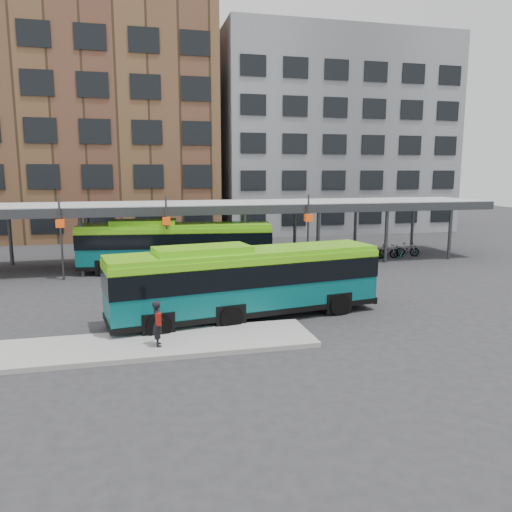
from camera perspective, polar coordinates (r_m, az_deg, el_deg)
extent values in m
plane|color=#28282B|center=(22.03, -0.46, -6.82)|extent=(120.00, 120.00, 0.00)
cube|color=gray|center=(18.63, -15.20, -10.00)|extent=(14.00, 3.00, 0.18)
cube|color=#999B9E|center=(33.99, -5.52, 5.82)|extent=(40.00, 6.00, 0.35)
cube|color=#383A3D|center=(31.04, -4.71, 5.19)|extent=(40.00, 0.15, 0.55)
cylinder|color=#383A3D|center=(37.23, -26.27, 1.95)|extent=(0.24, 0.24, 3.80)
cylinder|color=#383A3D|center=(31.53, -19.32, 1.18)|extent=(0.24, 0.24, 3.80)
cylinder|color=#383A3D|center=(36.46, -18.59, 2.30)|extent=(0.24, 0.24, 3.80)
cylinder|color=#383A3D|center=(31.42, -10.22, 1.55)|extent=(0.24, 0.24, 3.80)
cylinder|color=#383A3D|center=(36.37, -10.72, 2.62)|extent=(0.24, 0.24, 3.80)
cylinder|color=#383A3D|center=(32.10, -1.28, 1.87)|extent=(0.24, 0.24, 3.80)
cylinder|color=#383A3D|center=(36.96, -2.95, 2.89)|extent=(0.24, 0.24, 3.80)
cylinder|color=#383A3D|center=(33.52, 7.10, 2.13)|extent=(0.24, 0.24, 3.80)
cylinder|color=#383A3D|center=(38.20, 4.45, 3.09)|extent=(0.24, 0.24, 3.80)
cylinder|color=#383A3D|center=(35.60, 14.66, 2.32)|extent=(0.24, 0.24, 3.80)
cylinder|color=#383A3D|center=(40.04, 11.28, 3.23)|extent=(0.24, 0.24, 3.80)
cylinder|color=#383A3D|center=(38.22, 21.28, 2.46)|extent=(0.24, 0.24, 3.80)
cylinder|color=#383A3D|center=(42.38, 17.43, 3.32)|extent=(0.24, 0.24, 3.80)
cylinder|color=#383A3D|center=(30.79, -21.37, 1.81)|extent=(0.12, 0.12, 4.80)
cube|color=#D8450C|center=(30.69, -21.47, 3.48)|extent=(0.45, 0.45, 0.45)
cylinder|color=#383A3D|center=(30.56, -10.15, 2.27)|extent=(0.12, 0.12, 4.80)
cube|color=#D8450C|center=(30.46, -10.20, 3.95)|extent=(0.45, 0.45, 0.45)
cylinder|color=#383A3D|center=(32.37, 5.97, 2.78)|extent=(0.12, 0.12, 4.80)
cube|color=#D8450C|center=(32.28, 5.99, 4.36)|extent=(0.45, 0.45, 0.45)
cube|color=brown|center=(53.03, -19.86, 14.24)|extent=(26.00, 14.00, 22.00)
cube|color=slate|center=(56.67, 8.13, 13.35)|extent=(24.00, 14.00, 20.00)
cube|color=#075557|center=(21.33, -1.06, -3.06)|extent=(11.90, 4.29, 2.43)
cube|color=black|center=(21.23, -1.06, -1.78)|extent=(11.96, 4.35, 0.92)
cube|color=#63C013|center=(21.08, -1.07, 0.42)|extent=(11.88, 4.19, 0.19)
cube|color=#63C013|center=(20.41, -6.14, 0.62)|extent=(4.12, 2.36, 0.34)
cube|color=black|center=(21.60, -1.05, -5.90)|extent=(11.96, 4.35, 0.23)
cylinder|color=black|center=(22.30, 9.46, -5.45)|extent=(1.01, 0.45, 0.97)
cylinder|color=black|center=(24.26, 6.45, -4.14)|extent=(1.01, 0.45, 0.97)
cylinder|color=black|center=(20.12, -2.88, -6.99)|extent=(1.01, 0.45, 0.97)
cylinder|color=black|center=(22.28, -4.99, -5.37)|extent=(1.01, 0.45, 0.97)
cylinder|color=black|center=(19.36, -11.08, -7.84)|extent=(1.01, 0.45, 0.97)
cylinder|color=black|center=(21.60, -12.40, -6.05)|extent=(1.01, 0.45, 0.97)
cube|color=#075557|center=(31.79, -9.10, 1.09)|extent=(12.06, 4.05, 2.47)
cube|color=black|center=(31.72, -9.13, 1.97)|extent=(12.12, 4.11, 0.94)
cube|color=#63C013|center=(31.62, -9.17, 3.47)|extent=(12.05, 3.95, 0.20)
cube|color=#63C013|center=(31.78, -12.74, 3.75)|extent=(4.15, 2.29, 0.35)
cube|color=black|center=(31.97, -9.05, -0.89)|extent=(12.13, 4.12, 0.24)
cylinder|color=black|center=(30.81, -1.82, -1.12)|extent=(1.02, 0.43, 0.99)
cylinder|color=black|center=(33.17, -2.12, -0.34)|extent=(1.02, 0.43, 0.99)
cylinder|color=black|center=(30.88, -11.36, -1.28)|extent=(1.02, 0.43, 0.99)
cylinder|color=black|center=(33.23, -10.98, -0.49)|extent=(1.02, 0.43, 0.99)
cylinder|color=black|center=(31.30, -16.76, -1.35)|extent=(1.02, 0.43, 0.99)
cylinder|color=black|center=(33.63, -16.00, -0.58)|extent=(1.02, 0.43, 0.99)
imported|color=black|center=(17.94, -11.14, -7.56)|extent=(0.43, 0.62, 1.63)
cube|color=maroon|center=(17.70, -11.10, -7.06)|extent=(0.19, 0.31, 0.43)
imported|color=slate|center=(36.96, 12.16, 0.38)|extent=(1.68, 0.70, 0.86)
imported|color=slate|center=(37.34, 12.87, 0.53)|extent=(1.66, 0.66, 0.97)
imported|color=slate|center=(37.32, 13.82, 0.42)|extent=(1.71, 0.74, 0.87)
imported|color=slate|center=(37.35, 14.79, 0.52)|extent=(1.77, 0.60, 1.05)
imported|color=slate|center=(37.59, 15.12, 0.47)|extent=(1.84, 0.83, 0.94)
imported|color=slate|center=(38.56, 16.92, 0.70)|extent=(1.82, 0.82, 1.05)
imported|color=slate|center=(38.63, 17.14, 0.56)|extent=(1.70, 0.79, 0.86)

